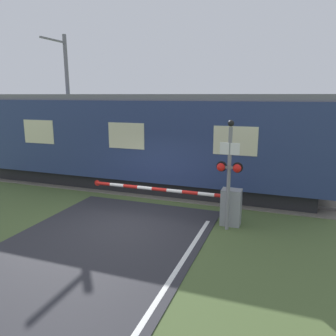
% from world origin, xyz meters
% --- Properties ---
extents(ground_plane, '(80.00, 80.00, 0.00)m').
position_xyz_m(ground_plane, '(0.00, 0.00, 0.00)').
color(ground_plane, '#4C6033').
extents(track_bed, '(36.00, 3.20, 0.13)m').
position_xyz_m(track_bed, '(0.00, 4.12, 0.02)').
color(track_bed, '#666056').
rests_on(track_bed, ground_plane).
extents(train, '(15.12, 2.95, 3.95)m').
position_xyz_m(train, '(-1.31, 4.12, 2.02)').
color(train, black).
rests_on(train, ground_plane).
extents(crossing_barrier, '(5.11, 0.44, 1.13)m').
position_xyz_m(crossing_barrier, '(2.67, 1.01, 0.62)').
color(crossing_barrier, gray).
rests_on(crossing_barrier, ground_plane).
extents(signal_post, '(0.76, 0.26, 3.24)m').
position_xyz_m(signal_post, '(3.01, 0.61, 1.85)').
color(signal_post, gray).
rests_on(signal_post, ground_plane).
extents(catenary_pole, '(0.20, 1.90, 6.95)m').
position_xyz_m(catenary_pole, '(-6.59, 6.31, 3.63)').
color(catenary_pole, slate).
rests_on(catenary_pole, ground_plane).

